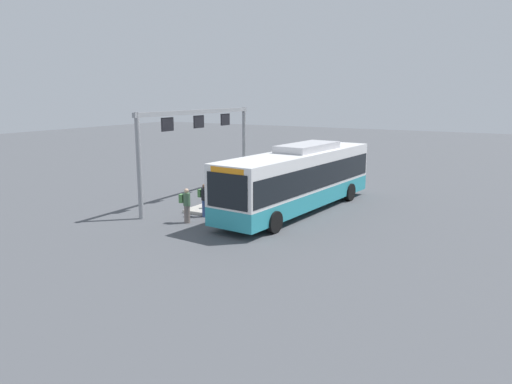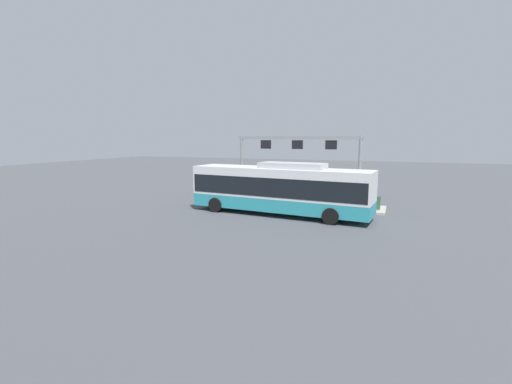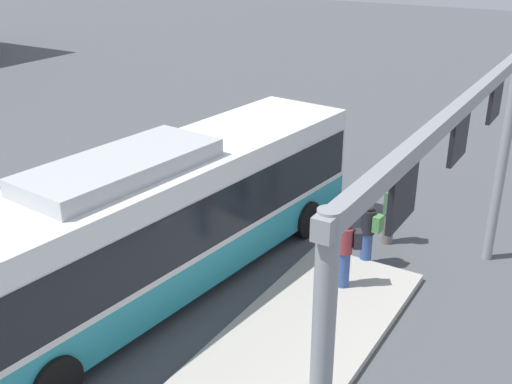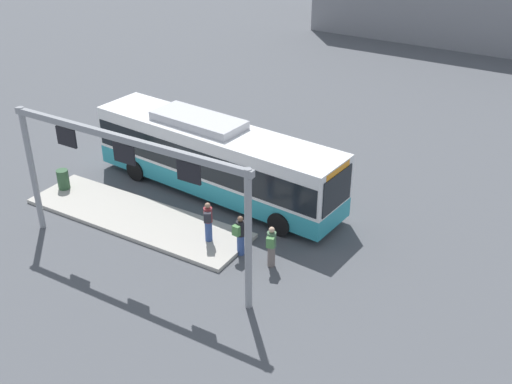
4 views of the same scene
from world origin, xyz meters
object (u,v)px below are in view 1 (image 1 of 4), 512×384
at_px(person_waiting_near, 186,205).
at_px(trash_bin, 290,177).
at_px(person_boarding, 204,199).
at_px(bus_main, 299,177).
at_px(person_waiting_mid, 220,191).

height_order(person_waiting_near, trash_bin, person_waiting_near).
height_order(person_boarding, trash_bin, person_boarding).
relative_size(person_boarding, person_waiting_near, 1.00).
height_order(bus_main, person_waiting_near, bus_main).
distance_m(person_boarding, trash_bin, 9.42).
bearing_deg(person_boarding, person_waiting_mid, 96.78).
distance_m(person_waiting_mid, trash_bin, 8.00).
bearing_deg(bus_main, person_waiting_near, -31.43).
relative_size(bus_main, person_boarding, 7.30).
distance_m(person_waiting_near, trash_bin, 10.80).
bearing_deg(person_boarding, person_waiting_near, -86.74).
relative_size(person_waiting_mid, trash_bin, 1.86).
bearing_deg(person_waiting_near, person_boarding, 69.10).
height_order(bus_main, person_boarding, bus_main).
bearing_deg(person_waiting_near, bus_main, 34.87).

